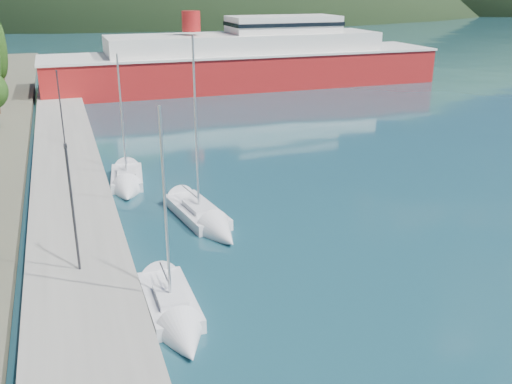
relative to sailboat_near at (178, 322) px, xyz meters
name	(u,v)px	position (x,y,z in m)	size (l,w,h in m)	color
ground	(97,49)	(5.39, 111.52, -0.28)	(1400.00, 1400.00, 0.00)	#194350
quay	(71,192)	(-3.61, 17.52, 0.12)	(5.00, 88.00, 0.80)	gray
lamp_posts	(72,201)	(-3.61, 5.66, 3.81)	(0.15, 47.42, 6.06)	#2D2D33
sailboat_near	(178,322)	(0.00, 0.00, 0.00)	(2.12, 6.95, 9.96)	silver
sailboat_mid	(210,223)	(3.91, 9.59, 0.01)	(3.38, 8.40, 11.75)	silver
sailboat_far	(127,186)	(0.16, 17.94, 0.01)	(2.97, 7.02, 10.01)	silver
ferry	(247,62)	(21.45, 55.58, 3.00)	(54.20, 11.61, 10.76)	#A11818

